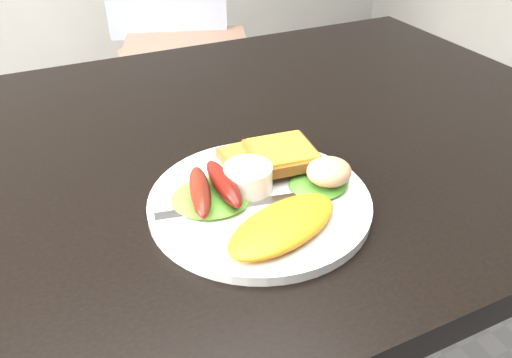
% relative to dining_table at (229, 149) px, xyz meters
% --- Properties ---
extents(dining_table, '(1.20, 0.80, 0.04)m').
position_rel_dining_table_xyz_m(dining_table, '(0.00, 0.00, 0.00)').
color(dining_table, black).
rests_on(dining_table, ground).
extents(dining_chair, '(0.59, 0.59, 0.06)m').
position_rel_dining_table_xyz_m(dining_chair, '(0.30, 1.17, -0.28)').
color(dining_chair, tan).
rests_on(dining_chair, ground).
extents(person, '(0.56, 0.41, 1.45)m').
position_rel_dining_table_xyz_m(person, '(-0.21, 0.57, -0.00)').
color(person, '#244F81').
rests_on(person, ground).
extents(plate, '(0.26, 0.26, 0.01)m').
position_rel_dining_table_xyz_m(plate, '(-0.03, -0.17, 0.03)').
color(plate, white).
rests_on(plate, dining_table).
extents(lettuce_left, '(0.11, 0.10, 0.01)m').
position_rel_dining_table_xyz_m(lettuce_left, '(-0.08, -0.15, 0.04)').
color(lettuce_left, '#44941D').
rests_on(lettuce_left, plate).
extents(lettuce_right, '(0.09, 0.09, 0.01)m').
position_rel_dining_table_xyz_m(lettuce_right, '(0.04, -0.18, 0.04)').
color(lettuce_right, '#4A902D').
rests_on(lettuce_right, plate).
extents(omelette, '(0.16, 0.11, 0.02)m').
position_rel_dining_table_xyz_m(omelette, '(-0.04, -0.24, 0.04)').
color(omelette, orange).
rests_on(omelette, plate).
extents(sausage_a, '(0.05, 0.10, 0.02)m').
position_rel_dining_table_xyz_m(sausage_a, '(-0.10, -0.16, 0.05)').
color(sausage_a, maroon).
rests_on(sausage_a, lettuce_left).
extents(sausage_b, '(0.03, 0.10, 0.02)m').
position_rel_dining_table_xyz_m(sausage_b, '(-0.07, -0.15, 0.05)').
color(sausage_b, maroon).
rests_on(sausage_b, lettuce_left).
extents(ramekin, '(0.06, 0.06, 0.03)m').
position_rel_dining_table_xyz_m(ramekin, '(-0.04, -0.15, 0.05)').
color(ramekin, white).
rests_on(ramekin, plate).
extents(toast_a, '(0.08, 0.08, 0.01)m').
position_rel_dining_table_xyz_m(toast_a, '(-0.01, -0.10, 0.04)').
color(toast_a, brown).
rests_on(toast_a, plate).
extents(toast_b, '(0.09, 0.09, 0.01)m').
position_rel_dining_table_xyz_m(toast_b, '(0.02, -0.12, 0.05)').
color(toast_b, olive).
rests_on(toast_b, toast_a).
extents(potato_salad, '(0.06, 0.06, 0.03)m').
position_rel_dining_table_xyz_m(potato_salad, '(0.05, -0.19, 0.06)').
color(potato_salad, beige).
rests_on(potato_salad, lettuce_right).
extents(fork, '(0.18, 0.05, 0.00)m').
position_rel_dining_table_xyz_m(fork, '(-0.07, -0.18, 0.03)').
color(fork, '#ADAFB7').
rests_on(fork, plate).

